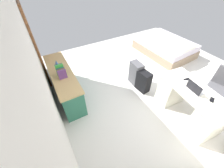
{
  "coord_description": "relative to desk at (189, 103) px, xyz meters",
  "views": [
    {
      "loc": [
        -2.05,
        2.36,
        2.71
      ],
      "look_at": [
        -0.07,
        1.24,
        0.6
      ],
      "focal_mm": 22.66,
      "sensor_mm": 36.0,
      "label": 1
    }
  ],
  "objects": [
    {
      "name": "wall_back",
      "position": [
        1.18,
        2.51,
        1.01
      ],
      "size": [
        4.44,
        0.1,
        2.81
      ],
      "primitive_type": "cube",
      "color": "silver",
      "rests_on": "ground_plane"
    },
    {
      "name": "computer_mouse",
      "position": [
        0.27,
        -0.05,
        0.37
      ],
      "size": [
        0.07,
        0.11,
        0.03
      ],
      "primitive_type": "ellipsoid",
      "rotation": [
        0.0,
        0.0,
        -0.1
      ],
      "color": "white",
      "rests_on": "desk"
    },
    {
      "name": "cell_phone_near_laptop",
      "position": [
        -0.3,
        -0.06,
        0.36
      ],
      "size": [
        0.11,
        0.15,
        0.01
      ],
      "primitive_type": "cube",
      "rotation": [
        0.0,
        0.0,
        0.4
      ],
      "color": "black",
      "rests_on": "desk"
    },
    {
      "name": "desk",
      "position": [
        0.0,
        0.0,
        0.0
      ],
      "size": [
        1.5,
        0.8,
        0.75
      ],
      "color": "silver",
      "rests_on": "ground_plane"
    },
    {
      "name": "suitcase_spare_grey",
      "position": [
        1.42,
        0.33,
        -0.07
      ],
      "size": [
        0.37,
        0.23,
        0.66
      ],
      "primitive_type": "cube",
      "rotation": [
        0.0,
        0.0,
        -0.02
      ],
      "color": "#4C4C51",
      "rests_on": "ground_plane"
    },
    {
      "name": "bed",
      "position": [
        2.24,
        -1.58,
        -0.15
      ],
      "size": [
        1.98,
        1.5,
        0.58
      ],
      "color": "gray",
      "rests_on": "ground_plane"
    },
    {
      "name": "book_row",
      "position": [
        1.77,
        2.13,
        0.44
      ],
      "size": [
        0.28,
        0.17,
        0.23
      ],
      "color": "#643A7A",
      "rests_on": "credenza"
    },
    {
      "name": "cell_phone_by_mouse",
      "position": [
        0.31,
        -0.13,
        0.36
      ],
      "size": [
        0.09,
        0.14,
        0.01
      ],
      "primitive_type": "cube",
      "rotation": [
        0.0,
        0.0,
        -0.16
      ],
      "color": "black",
      "rests_on": "desk"
    },
    {
      "name": "ground_plane",
      "position": [
        1.18,
        -0.0,
        -0.39
      ],
      "size": [
        6.02,
        6.02,
        0.0
      ],
      "primitive_type": "plane",
      "color": "silver"
    },
    {
      "name": "door_wooden",
      "position": [
        2.85,
        2.43,
        0.63
      ],
      "size": [
        0.88,
        0.05,
        2.04
      ],
      "primitive_type": "cube",
      "color": "brown",
      "rests_on": "ground_plane"
    },
    {
      "name": "suitcase_black",
      "position": [
        1.1,
        0.32,
        -0.11
      ],
      "size": [
        0.38,
        0.26,
        0.57
      ],
      "primitive_type": "cube",
      "rotation": [
        0.0,
        0.0,
        0.11
      ],
      "color": "black",
      "rests_on": "ground_plane"
    },
    {
      "name": "figurine_small",
      "position": [
        2.27,
        2.13,
        0.4
      ],
      "size": [
        0.08,
        0.08,
        0.11
      ],
      "primitive_type": "cone",
      "color": "#4C7FBF",
      "rests_on": "credenza"
    },
    {
      "name": "credenza",
      "position": [
        1.93,
        2.13,
        -0.03
      ],
      "size": [
        1.8,
        0.48,
        0.73
      ],
      "color": "#2D7056",
      "rests_on": "ground_plane"
    },
    {
      "name": "office_chair",
      "position": [
        -0.08,
        -0.87,
        0.03
      ],
      "size": [
        0.57,
        0.57,
        0.94
      ],
      "color": "black",
      "rests_on": "ground_plane"
    },
    {
      "name": "laptop",
      "position": [
        0.02,
        0.02,
        0.41
      ],
      "size": [
        0.33,
        0.25,
        0.21
      ],
      "color": "#B7B7BC",
      "rests_on": "desk"
    }
  ]
}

